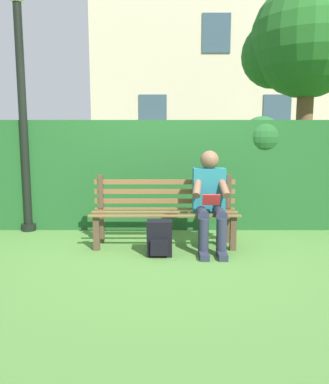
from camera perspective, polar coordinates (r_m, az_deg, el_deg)
The scene contains 8 objects.
ground at distance 4.69m, azimuth 0.00°, elevation -8.07°, with size 60.00×60.00×0.00m, color #477533.
park_bench at distance 4.66m, azimuth 0.00°, elevation -2.66°, with size 1.76×0.50×0.85m.
person_seated at distance 4.49m, azimuth 6.77°, elevation -0.88°, with size 0.44×0.73×1.16m.
hedge_backdrop at distance 5.65m, azimuth -4.76°, elevation 2.99°, with size 6.28×0.72×1.61m.
tree at distance 8.26m, azimuth 19.91°, elevation 20.09°, with size 2.29×2.18×4.24m.
building_facade at distance 14.30m, azimuth 6.87°, elevation 17.71°, with size 8.04×2.92×7.32m.
backpack at distance 4.29m, azimuth -0.80°, elevation -6.96°, with size 0.28×0.27×0.40m.
lamp_post at distance 5.63m, azimuth -20.63°, elevation 13.48°, with size 0.25×0.25×3.29m.
Camera 1 is at (-0.00, 4.50, 1.33)m, focal length 35.60 mm.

